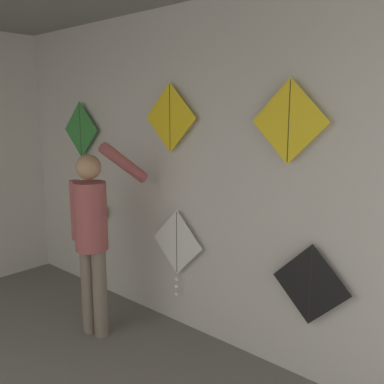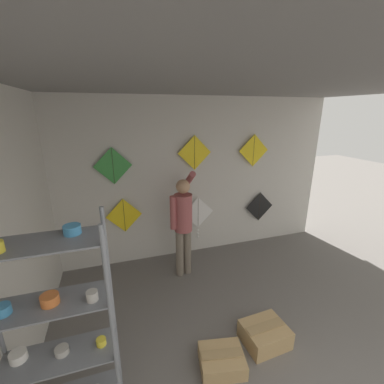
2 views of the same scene
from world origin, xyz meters
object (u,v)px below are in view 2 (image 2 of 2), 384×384
(kite_1, at_px, (198,214))
(kite_2, at_px, (259,207))
(shopkeeper, at_px, (183,219))
(kite_0, at_px, (124,216))
(kite_3, at_px, (113,166))
(kite_5, at_px, (254,151))
(shelf_rack, at_px, (55,336))
(cardboard_box_spare, at_px, (222,360))
(cardboard_box, at_px, (265,334))
(kite_4, at_px, (195,153))

(kite_1, bearing_deg, kite_2, 0.04)
(shopkeeper, bearing_deg, kite_2, 7.72)
(kite_0, xyz_separation_m, kite_2, (2.58, 0.00, -0.14))
(shopkeeper, bearing_deg, kite_3, 138.50)
(kite_2, xyz_separation_m, kite_3, (-2.68, 0.00, 0.98))
(shopkeeper, height_order, kite_5, kite_5)
(kite_1, xyz_separation_m, kite_3, (-1.40, 0.00, 0.98))
(shelf_rack, height_order, kite_0, shelf_rack)
(kite_0, height_order, kite_1, kite_0)
(cardboard_box_spare, distance_m, kite_0, 2.54)
(cardboard_box_spare, xyz_separation_m, kite_2, (1.80, 2.27, 0.68))
(kite_2, height_order, kite_5, kite_5)
(kite_1, xyz_separation_m, kite_5, (1.06, 0.00, 1.11))
(kite_3, height_order, kite_5, kite_5)
(cardboard_box, xyz_separation_m, kite_3, (-1.47, 2.15, 1.63))
(kite_0, distance_m, kite_2, 2.58)
(shelf_rack, bearing_deg, kite_5, 40.06)
(kite_2, height_order, kite_4, kite_4)
(kite_0, distance_m, kite_5, 2.55)
(shelf_rack, height_order, shopkeeper, shelf_rack)
(kite_5, bearing_deg, kite_1, -179.95)
(shopkeeper, distance_m, kite_4, 1.15)
(kite_0, bearing_deg, kite_4, 0.00)
(kite_3, distance_m, kite_4, 1.34)
(cardboard_box, xyz_separation_m, kite_0, (-1.37, 2.15, 0.79))
(kite_5, bearing_deg, shopkeeper, -159.16)
(kite_2, bearing_deg, kite_3, 180.00)
(kite_5, bearing_deg, kite_2, 0.00)
(cardboard_box_spare, bearing_deg, kite_3, 111.24)
(cardboard_box, bearing_deg, shopkeeper, 108.04)
(cardboard_box, relative_size, kite_5, 0.87)
(kite_0, height_order, kite_4, kite_4)
(shopkeeper, xyz_separation_m, kite_4, (0.37, 0.57, 0.93))
(kite_2, bearing_deg, kite_0, 180.00)
(cardboard_box, distance_m, kite_1, 2.24)
(kite_0, bearing_deg, cardboard_box_spare, -71.06)
(kite_4, bearing_deg, shelf_rack, -126.34)
(shopkeeper, distance_m, kite_3, 1.36)
(shopkeeper, distance_m, kite_5, 1.85)
(shopkeeper, bearing_deg, kite_1, 41.45)
(cardboard_box, bearing_deg, kite_3, 124.40)
(cardboard_box_spare, height_order, kite_2, kite_2)
(kite_1, bearing_deg, cardboard_box, -88.16)
(kite_1, bearing_deg, kite_3, 179.96)
(cardboard_box, height_order, kite_5, kite_5)
(kite_1, relative_size, kite_4, 1.35)
(kite_3, bearing_deg, kite_4, 0.00)
(kite_1, height_order, kite_4, kite_4)
(kite_3, relative_size, kite_5, 1.00)
(cardboard_box, bearing_deg, kite_1, 91.84)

